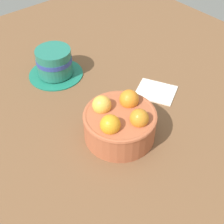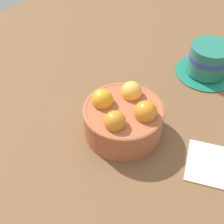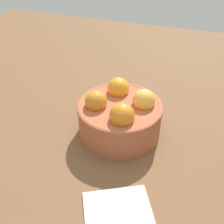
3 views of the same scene
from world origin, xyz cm
name	(u,v)px [view 2 (image 2 of 3)]	position (x,y,z in cm)	size (l,w,h in cm)	color
ground_plane	(122,138)	(0.00, 0.00, -1.87)	(133.37, 118.52, 3.74)	brown
terracotta_bowl	(123,117)	(0.02, -0.01, 3.93)	(14.99, 14.99, 8.99)	#AD5938
coffee_cup	(209,61)	(26.84, -1.39, 3.51)	(13.99, 13.99, 7.40)	#1B745C
folded_napkin	(209,163)	(5.06, -16.18, 0.30)	(9.19, 7.73, 0.60)	white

